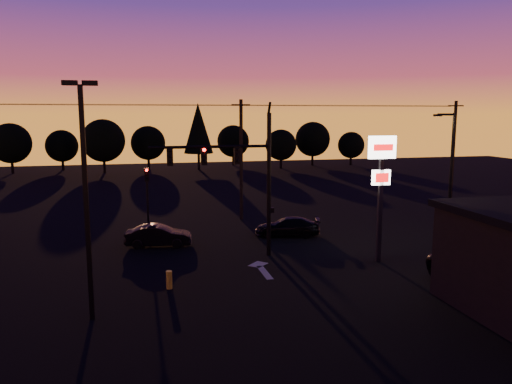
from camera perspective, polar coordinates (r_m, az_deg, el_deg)
ground at (r=24.51m, az=0.44°, el=-9.98°), size 120.00×120.00×0.00m
lane_arrow at (r=26.15m, az=0.63°, el=-8.74°), size 1.20×3.10×0.01m
traffic_signal_mast at (r=27.22m, az=-1.76°, el=2.58°), size 6.79×0.52×8.58m
secondary_signal at (r=34.38m, az=-12.32°, el=0.22°), size 0.30×0.31×4.35m
parking_lot_light at (r=19.79m, az=-18.92°, el=0.69°), size 1.25×0.30×9.14m
pylon_sign at (r=27.26m, az=14.13°, el=2.28°), size 1.50×0.28×6.80m
streetlight at (r=34.29m, az=21.30°, el=2.42°), size 1.55×0.35×8.00m
utility_pole_1 at (r=37.43m, az=-1.70°, el=3.79°), size 1.40×0.26×9.00m
utility_pole_2 at (r=44.69m, az=21.59°, el=4.00°), size 1.40×0.26×9.00m
power_wires at (r=37.29m, az=-1.73°, el=9.88°), size 36.00×1.22×0.07m
bollard at (r=23.52m, az=-9.89°, el=-9.86°), size 0.28×0.28×0.83m
tree_0 at (r=74.46m, az=-26.24°, el=5.01°), size 5.36×5.36×6.74m
tree_1 at (r=76.37m, az=-21.31°, el=4.93°), size 4.54×4.54×5.71m
tree_2 at (r=70.74m, az=-17.06°, el=5.63°), size 5.77×5.78×7.26m
tree_3 at (r=74.65m, az=-12.23°, el=5.49°), size 4.95×4.95×6.22m
tree_4 at (r=72.05m, az=-6.62°, el=7.26°), size 4.18×4.18×9.50m
tree_5 at (r=78.00m, az=-2.63°, el=5.82°), size 4.95×4.95×6.22m
tree_6 at (r=73.58m, az=2.87°, el=5.39°), size 4.54×4.54×5.71m
tree_7 at (r=78.25m, az=6.50°, el=6.02°), size 5.36×5.36×6.74m
tree_8 at (r=79.63m, az=10.82°, el=5.29°), size 4.12×4.12×5.19m
car_mid at (r=30.85m, az=-11.07°, el=-4.91°), size 4.11×1.93×1.30m
car_right at (r=32.91m, az=3.63°, el=-3.96°), size 4.53×2.82×1.22m
suv_parked at (r=25.48m, az=24.57°, el=-8.29°), size 3.26×5.71×1.50m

